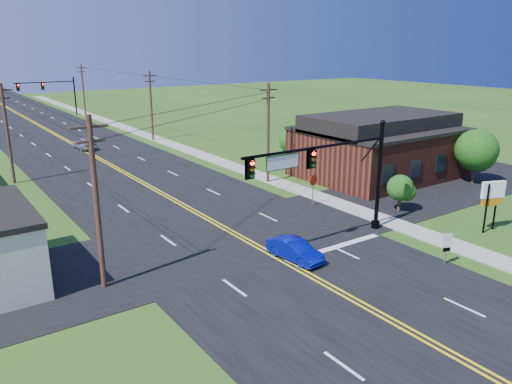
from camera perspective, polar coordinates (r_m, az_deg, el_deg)
ground at (r=24.69m, az=13.46°, el=-13.50°), size 260.00×260.00×0.00m
road_main at (r=67.06m, az=-20.07°, el=4.99°), size 16.00×220.00×0.04m
road_cross at (r=32.96m, az=-2.19°, el=-5.16°), size 70.00×10.00×0.04m
sidewalk at (r=61.44m, az=-8.08°, el=4.88°), size 2.00×160.00×0.08m
signal_mast_main at (r=31.06m, az=8.50°, el=2.48°), size 11.30×0.60×7.48m
signal_mast_far at (r=96.47m, az=-22.57°, el=10.65°), size 10.98×0.60×7.48m
brick_building at (r=49.39m, az=13.81°, el=4.51°), size 14.20×11.20×4.70m
utility_pole_left_a at (r=25.94m, az=-17.78°, el=-0.98°), size 1.80×0.28×9.00m
utility_pole_left_b at (r=49.92m, az=-26.54°, el=6.14°), size 1.80×0.28×9.00m
utility_pole_right_a at (r=45.06m, az=1.40°, el=6.93°), size 1.80×0.28×9.00m
utility_pole_right_b at (r=67.62m, az=-11.90°, el=9.75°), size 1.80×0.28×9.00m
utility_pole_right_c at (r=95.84m, az=-19.14°, el=11.07°), size 1.80×0.28×9.00m
tree_right_front at (r=49.17m, az=23.89°, el=4.40°), size 3.80×3.80×5.00m
tree_right_back at (r=52.28m, az=4.30°, el=5.84°), size 3.00×3.00×4.10m
shrub_corner at (r=38.97m, az=16.16°, el=0.44°), size 2.00×2.00×2.86m
blue_car at (r=29.43m, az=4.46°, el=-6.68°), size 1.66×3.82×1.22m
distant_car at (r=64.23m, az=-19.04°, el=5.28°), size 1.99×4.41×1.47m
route_sign at (r=30.47m, az=20.99°, el=-5.56°), size 0.53×0.23×2.22m
stop_sign at (r=38.95m, az=6.57°, el=1.00°), size 0.91×0.21×2.57m
pylon_sign at (r=36.75m, az=25.43°, el=-0.32°), size 1.68×0.81×3.50m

